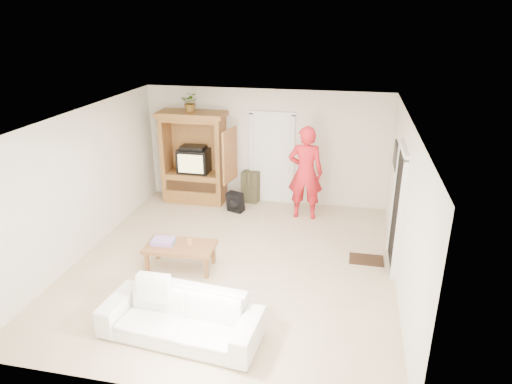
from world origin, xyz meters
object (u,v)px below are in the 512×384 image
at_px(man, 305,173).
at_px(sofa, 181,316).
at_px(coffee_table, 180,248).
at_px(armoire, 195,163).

relative_size(man, sofa, 0.93).
height_order(man, coffee_table, man).
relative_size(armoire, sofa, 0.97).
distance_m(armoire, man, 2.61).
bearing_deg(coffee_table, armoire, 100.85).
distance_m(man, sofa, 4.48).
distance_m(sofa, coffee_table, 1.82).
bearing_deg(man, coffee_table, 53.71).
bearing_deg(coffee_table, sofa, -71.94).
xyz_separation_m(armoire, coffee_table, (0.72, -2.98, -0.53)).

